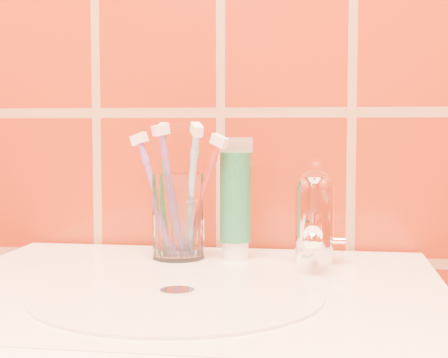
# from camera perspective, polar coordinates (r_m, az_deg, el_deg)

# --- Properties ---
(glass_tumbler) EXTENTS (0.09, 0.09, 0.11)m
(glass_tumbler) POSITION_cam_1_polar(r_m,az_deg,el_deg) (0.89, -3.83, -3.11)
(glass_tumbler) COLOR white
(glass_tumbler) RESTS_ON pedestal_sink
(toothpaste_tube) EXTENTS (0.04, 0.04, 0.16)m
(toothpaste_tube) POSITION_cam_1_polar(r_m,az_deg,el_deg) (0.89, 0.95, -1.96)
(toothpaste_tube) COLOR white
(toothpaste_tube) RESTS_ON pedestal_sink
(faucet) EXTENTS (0.05, 0.11, 0.12)m
(faucet) POSITION_cam_1_polar(r_m,az_deg,el_deg) (0.86, 7.51, -2.88)
(faucet) COLOR white
(faucet) RESTS_ON pedestal_sink
(toothbrush_0) EXTENTS (0.11, 0.09, 0.17)m
(toothbrush_0) POSITION_cam_1_polar(r_m,az_deg,el_deg) (0.90, -5.59, -1.47)
(toothbrush_0) COLOR #7E4DA5
(toothbrush_0) RESTS_ON glass_tumbler
(toothbrush_1) EXTENTS (0.09, 0.09, 0.19)m
(toothbrush_1) POSITION_cam_1_polar(r_m,az_deg,el_deg) (0.88, -4.38, -1.21)
(toothbrush_1) COLOR #71428E
(toothbrush_1) RESTS_ON glass_tumbler
(toothbrush_2) EXTENTS (0.09, 0.13, 0.19)m
(toothbrush_2) POSITION_cam_1_polar(r_m,az_deg,el_deg) (0.91, -4.77, -0.95)
(toothbrush_2) COLOR #1E722B
(toothbrush_2) RESTS_ON glass_tumbler
(toothbrush_3) EXTENTS (0.10, 0.14, 0.20)m
(toothbrush_3) POSITION_cam_1_polar(r_m,az_deg,el_deg) (0.87, -2.78, -1.25)
(toothbrush_3) COLOR #7BAFDC
(toothbrush_3) RESTS_ON glass_tumbler
(toothbrush_4) EXTENTS (0.13, 0.12, 0.17)m
(toothbrush_4) POSITION_cam_1_polar(r_m,az_deg,el_deg) (0.88, -1.96, -1.61)
(toothbrush_4) COLOR #AC2925
(toothbrush_4) RESTS_ON glass_tumbler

